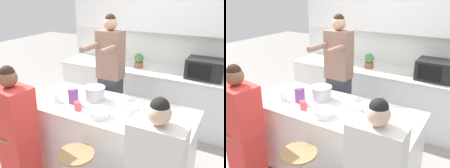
{
  "view_description": "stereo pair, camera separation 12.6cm",
  "coord_description": "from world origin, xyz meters",
  "views": [
    {
      "loc": [
        1.22,
        -2.17,
        2.11
      ],
      "look_at": [
        0.0,
        0.08,
        1.13
      ],
      "focal_mm": 40.0,
      "sensor_mm": 36.0,
      "label": 1
    },
    {
      "loc": [
        1.33,
        -2.1,
        2.11
      ],
      "look_at": [
        0.0,
        0.08,
        1.13
      ],
      "focal_mm": 40.0,
      "sensor_mm": 36.0,
      "label": 2
    }
  ],
  "objects": [
    {
      "name": "fruit_bowl",
      "position": [
        0.01,
        -0.23,
        0.92
      ],
      "size": [
        0.23,
        0.23,
        0.07
      ],
      "color": "white",
      "rests_on": "kitchen_island"
    },
    {
      "name": "back_counter",
      "position": [
        0.0,
        1.55,
        0.45
      ],
      "size": [
        3.32,
        0.7,
        0.89
      ],
      "color": "white",
      "rests_on": "ground_plane"
    },
    {
      "name": "microwave",
      "position": [
        0.76,
        1.51,
        1.03
      ],
      "size": [
        0.51,
        0.39,
        0.29
      ],
      "color": "black",
      "rests_on": "back_counter"
    },
    {
      "name": "banana_bunch",
      "position": [
        -0.6,
        0.13,
        0.91
      ],
      "size": [
        0.16,
        0.11,
        0.05
      ],
      "color": "yellow",
      "rests_on": "kitchen_island"
    },
    {
      "name": "mixing_bowl_steel",
      "position": [
        0.27,
        0.01,
        0.92
      ],
      "size": [
        0.17,
        0.17,
        0.08
      ],
      "color": "silver",
      "rests_on": "kitchen_island"
    },
    {
      "name": "cooking_pot",
      "position": [
        -0.25,
        0.11,
        0.96
      ],
      "size": [
        0.34,
        0.25,
        0.16
      ],
      "color": "#B7BABC",
      "rests_on": "kitchen_island"
    },
    {
      "name": "person_wrapped_blanket",
      "position": [
        -0.74,
        -0.66,
        0.68
      ],
      "size": [
        0.46,
        0.34,
        1.43
      ],
      "rotation": [
        0.0,
        0.0,
        -0.13
      ],
      "color": "red",
      "rests_on": "ground_plane"
    },
    {
      "name": "bar_stool_leftmost",
      "position": [
        -0.76,
        -0.64,
        0.35
      ],
      "size": [
        0.38,
        0.38,
        0.68
      ],
      "color": "#997047",
      "rests_on": "ground_plane"
    },
    {
      "name": "juice_carton",
      "position": [
        -0.41,
        -0.09,
        0.97
      ],
      "size": [
        0.08,
        0.08,
        0.19
      ],
      "color": "#7A428E",
      "rests_on": "kitchen_island"
    },
    {
      "name": "wall_back",
      "position": [
        0.0,
        1.89,
        1.54
      ],
      "size": [
        3.57,
        0.22,
        2.7
      ],
      "color": "silver",
      "rests_on": "ground_plane"
    },
    {
      "name": "person_cooking",
      "position": [
        -0.32,
        0.61,
        0.92
      ],
      "size": [
        0.34,
        0.57,
        1.83
      ],
      "rotation": [
        0.0,
        0.0,
        -0.01
      ],
      "color": "#383842",
      "rests_on": "ground_plane"
    },
    {
      "name": "coffee_cup_far",
      "position": [
        -0.26,
        -0.21,
        0.93
      ],
      "size": [
        0.11,
        0.07,
        0.09
      ],
      "color": "#DB4C51",
      "rests_on": "kitchen_island"
    },
    {
      "name": "coffee_cup_near",
      "position": [
        -0.62,
        -0.14,
        0.93
      ],
      "size": [
        0.12,
        0.09,
        0.1
      ],
      "color": "white",
      "rests_on": "kitchen_island"
    },
    {
      "name": "potted_plant",
      "position": [
        -0.29,
        1.55,
        1.01
      ],
      "size": [
        0.16,
        0.16,
        0.24
      ],
      "color": "#93563D",
      "rests_on": "back_counter"
    },
    {
      "name": "kitchen_island",
      "position": [
        0.0,
        0.0,
        0.45
      ],
      "size": [
        1.9,
        0.83,
        0.88
      ],
      "color": "black",
      "rests_on": "ground_plane"
    }
  ]
}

